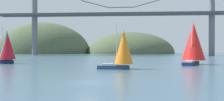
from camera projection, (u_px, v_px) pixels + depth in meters
The scene contains 8 objects.
ground_plane at pixel (88, 82), 25.63m from camera, with size 360.00×360.00×0.00m, color #426075.
headland_left at pixel (43, 53), 164.32m from camera, with size 65.19×44.00×42.43m, color #4C5B3D.
headland_center at pixel (131, 54), 159.88m from camera, with size 57.84×44.00×28.70m, color #4C5B3D.
suspension_bridge at pixel (121, 12), 120.15m from camera, with size 124.90×6.00×44.88m.
sailboat_teal_sail at pixel (6, 45), 69.46m from camera, with size 4.92×8.22×9.73m.
sailboat_crimson_sail at pixel (7, 47), 56.51m from camera, with size 7.21×4.26×7.97m.
sailboat_red_spinnaker at pixel (193, 43), 53.86m from camera, with size 7.13×9.35×10.20m.
sailboat_orange_sail at pixel (123, 49), 42.03m from camera, with size 6.38×3.40×7.88m.
Camera 1 is at (4.51, -25.33, 3.67)m, focal length 38.46 mm.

